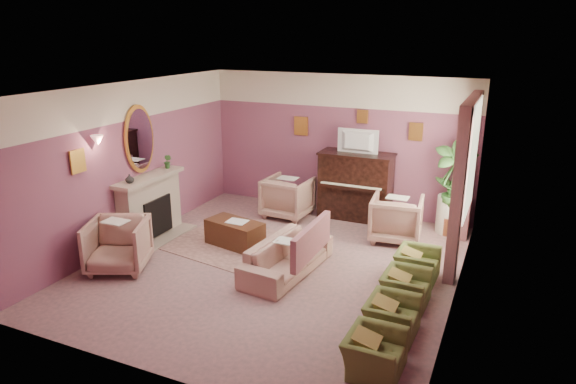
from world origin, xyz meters
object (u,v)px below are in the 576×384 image
at_px(coffee_table, 235,233).
at_px(floral_armchair_left, 288,195).
at_px(television, 357,140).
at_px(olive_chair_c, 406,283).
at_px(floral_armchair_right, 396,216).
at_px(olive_chair_b, 392,311).
at_px(sofa, 287,250).
at_px(side_table, 451,214).
at_px(floral_armchair_front, 117,243).
at_px(piano, 356,186).
at_px(olive_chair_d, 417,260).
at_px(olive_chair_a, 375,347).

relative_size(coffee_table, floral_armchair_left, 1.11).
xyz_separation_m(television, olive_chair_c, (1.65, -2.96, -1.30)).
distance_m(floral_armchair_right, olive_chair_b, 3.07).
relative_size(sofa, floral_armchair_left, 2.02).
distance_m(floral_armchair_right, olive_chair_c, 2.27).
bearing_deg(floral_armchair_left, olive_chair_c, -40.98).
xyz_separation_m(coffee_table, side_table, (3.34, 2.19, 0.12)).
distance_m(coffee_table, floral_armchair_right, 2.87).
xyz_separation_m(floral_armchair_left, floral_armchair_front, (-1.43, -3.31, 0.00)).
bearing_deg(olive_chair_c, coffee_table, 166.08).
bearing_deg(television, piano, 90.00).
bearing_deg(floral_armchair_right, olive_chair_b, -78.04).
bearing_deg(olive_chair_d, coffee_table, -179.22).
xyz_separation_m(coffee_table, olive_chair_c, (3.14, -0.78, 0.08)).
height_order(olive_chair_c, side_table, side_table).
bearing_deg(olive_chair_d, olive_chair_b, -90.00).
relative_size(floral_armchair_front, olive_chair_d, 1.30).
distance_m(floral_armchair_left, side_table, 3.14).
height_order(coffee_table, olive_chair_c, olive_chair_c).
distance_m(piano, floral_armchair_front, 4.65).
xyz_separation_m(piano, olive_chair_d, (1.65, -2.19, -0.35)).
xyz_separation_m(floral_armchair_left, olive_chair_b, (2.90, -3.34, -0.15)).
bearing_deg(television, side_table, 0.31).
relative_size(olive_chair_a, olive_chair_b, 1.00).
xyz_separation_m(floral_armchair_right, olive_chair_c, (0.63, -2.17, -0.15)).
xyz_separation_m(coffee_table, olive_chair_a, (3.14, -2.42, 0.08)).
bearing_deg(television, sofa, -94.61).
xyz_separation_m(sofa, olive_chair_b, (1.87, -1.01, -0.07)).
xyz_separation_m(floral_armchair_left, olive_chair_a, (2.90, -4.16, -0.15)).
bearing_deg(floral_armchair_right, piano, 140.60).
distance_m(floral_armchair_left, olive_chair_d, 3.37).
relative_size(television, sofa, 0.44).
bearing_deg(sofa, olive_chair_b, -28.43).
xyz_separation_m(floral_armchair_right, side_table, (0.84, 0.79, -0.10)).
bearing_deg(piano, olive_chair_c, -61.26).
relative_size(piano, olive_chair_b, 2.01).
xyz_separation_m(floral_armchair_right, floral_armchair_front, (-3.70, -2.96, 0.00)).
height_order(floral_armchair_right, olive_chair_b, floral_armchair_right).
relative_size(floral_armchair_right, olive_chair_d, 1.30).
bearing_deg(television, floral_armchair_left, -160.76).
distance_m(sofa, olive_chair_b, 2.13).
bearing_deg(olive_chair_a, television, 109.74).
bearing_deg(olive_chair_c, floral_armchair_front, -169.71).
bearing_deg(olive_chair_a, olive_chair_b, 90.00).
bearing_deg(olive_chair_b, piano, 113.32).
relative_size(television, side_table, 1.14).
distance_m(coffee_table, sofa, 1.40).
xyz_separation_m(television, olive_chair_b, (1.65, -3.78, -1.30)).
bearing_deg(television, olive_chair_c, -60.85).
relative_size(floral_armchair_left, side_table, 1.29).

